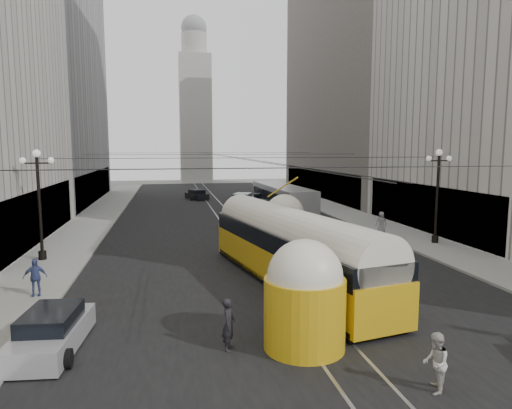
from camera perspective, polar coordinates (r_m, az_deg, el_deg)
name	(u,v)px	position (r m, az deg, el deg)	size (l,w,h in m)	color
road	(226,218)	(43.20, -3.73, -1.71)	(20.00, 85.00, 0.02)	black
sidewalk_left	(99,215)	(46.82, -19.01, -1.30)	(4.00, 72.00, 0.15)	gray
sidewalk_right	(334,209)	(49.44, 9.69, -0.58)	(4.00, 72.00, 0.15)	gray
rail_left	(218,218)	(43.12, -4.71, -1.73)	(0.12, 85.00, 0.04)	gray
rail_right	(234,218)	(43.30, -2.74, -1.68)	(0.12, 85.00, 0.04)	gray
building_left_far	(37,81)	(60.21, -25.69, 13.78)	(12.60, 28.60, 28.60)	#999999
building_right_far	(362,73)	(63.86, 13.09, 15.68)	(12.60, 32.60, 32.60)	#514C47
distant_tower	(195,104)	(90.40, -7.63, 12.37)	(6.00, 6.00, 31.36)	#B2AFA8
lamppost_left_mid	(39,198)	(28.97, -25.48, 0.72)	(1.86, 0.44, 6.37)	black
lamppost_right_mid	(437,190)	(33.21, 21.73, 1.64)	(1.86, 0.44, 6.37)	black
catenary	(229,156)	(41.71, -3.46, 6.10)	(25.00, 72.00, 0.23)	black
streetcar	(291,248)	(22.22, 4.43, -5.39)	(5.59, 16.71, 3.73)	gold
city_bus	(282,201)	(41.83, 3.30, 0.41)	(3.14, 12.57, 3.17)	gray
sedan_silver	(52,332)	(16.96, -24.19, -14.33)	(2.15, 4.41, 1.35)	#BBBABF
sedan_white_far	(242,201)	(51.50, -1.73, 0.50)	(3.56, 5.12, 1.49)	white
sedan_dark_far	(197,195)	(59.17, -7.41, 1.20)	(2.98, 4.32, 1.26)	black
pedestrian_crossing_a	(229,324)	(15.49, -3.42, -14.72)	(0.64, 0.42, 1.75)	black
pedestrian_crossing_b	(436,363)	(13.97, 21.53, -17.93)	(0.81, 0.63, 1.67)	#BAB6AE
pedestrian_sidewalk_right	(381,223)	(35.84, 15.39, -2.19)	(0.81, 0.50, 1.66)	slate
pedestrian_sidewalk_left	(35,277)	(22.45, -25.90, -8.18)	(0.97, 0.55, 1.66)	#3E4D87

